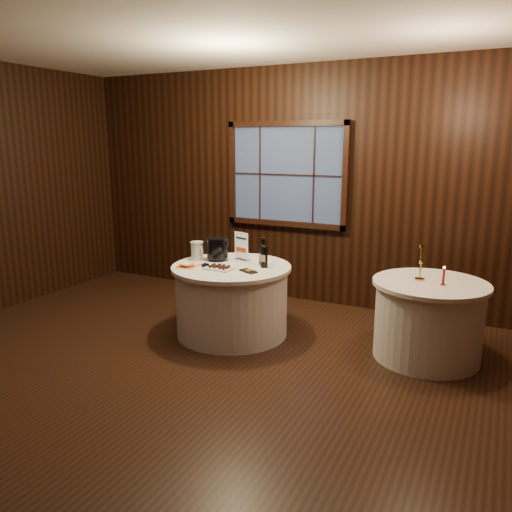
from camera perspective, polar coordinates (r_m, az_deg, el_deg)
The scene contains 16 objects.
ground at distance 4.80m, azimuth -8.74°, elevation -12.67°, with size 6.00×6.00×0.00m, color black.
back_wall at distance 6.53m, azimuth 3.56°, elevation 8.36°, with size 6.00×0.10×3.00m.
main_table at distance 5.44m, azimuth -2.79°, elevation -5.01°, with size 1.28×1.28×0.77m.
side_table at distance 5.12m, azimuth 19.04°, elevation -6.91°, with size 1.08×1.08×0.77m.
sign_stand at distance 5.53m, azimuth -1.62°, elevation 0.61°, with size 0.20×0.15×0.33m.
port_bottle_left at distance 5.35m, azimuth 0.73°, elevation 0.36°, with size 0.07×0.08×0.30m.
port_bottle_right at distance 5.23m, azimuth 0.94°, elevation 0.18°, with size 0.08×0.08×0.32m.
ice_bucket at distance 5.56m, azimuth -4.43°, elevation 0.88°, with size 0.25×0.25×0.26m.
chocolate_plate at distance 5.19m, azimuth -4.20°, elevation -1.33°, with size 0.31×0.21×0.04m.
chocolate_box at distance 5.08m, azimuth -0.87°, elevation -1.74°, with size 0.19×0.10×0.02m, color black.
grape_bunch at distance 5.30m, azimuth -5.67°, elevation -1.03°, with size 0.18×0.09×0.04m.
glass_pitcher at distance 5.61m, azimuth -6.75°, elevation 0.62°, with size 0.19×0.14×0.21m.
orange_napkin at distance 5.34m, azimuth -7.89°, elevation -1.19°, with size 0.20×0.20×0.00m, color orange.
cracker_bowl at distance 5.33m, azimuth -7.89°, elevation -0.97°, with size 0.16×0.16×0.04m, color white.
brass_candlestick at distance 5.00m, azimuth 18.28°, elevation -1.26°, with size 0.10×0.10×0.35m.
red_candle at distance 4.89m, azimuth 20.63°, elevation -2.36°, with size 0.05×0.05×0.18m.
Camera 1 is at (2.55, -3.50, 2.07)m, focal length 35.00 mm.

